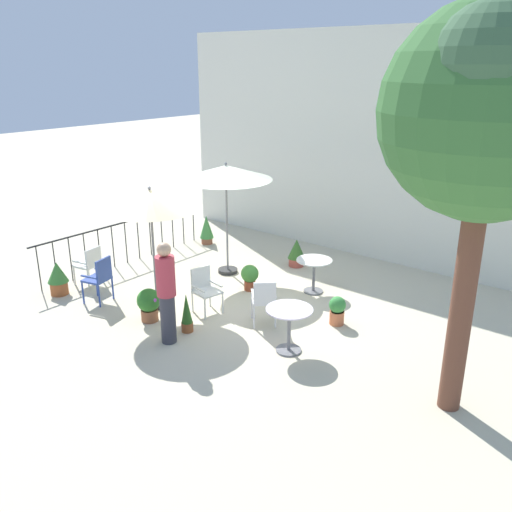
% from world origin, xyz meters
% --- Properties ---
extents(ground_plane, '(60.00, 60.00, 0.00)m').
position_xyz_m(ground_plane, '(0.00, 0.00, 0.00)').
color(ground_plane, beige).
extents(villa_facade, '(10.02, 0.30, 5.27)m').
position_xyz_m(villa_facade, '(0.00, 4.14, 2.64)').
color(villa_facade, silver).
rests_on(villa_facade, ground).
extents(terrace_railing, '(0.03, 4.81, 1.01)m').
position_xyz_m(terrace_railing, '(-3.62, 0.00, 0.68)').
color(terrace_railing, black).
rests_on(terrace_railing, ground).
extents(shade_tree, '(2.69, 2.56, 5.26)m').
position_xyz_m(shade_tree, '(4.49, -0.76, 3.97)').
color(shade_tree, brown).
rests_on(shade_tree, ground).
extents(patio_umbrella_0, '(2.01, 2.01, 2.51)m').
position_xyz_m(patio_umbrella_0, '(-1.34, 1.05, 2.26)').
color(patio_umbrella_0, '#2D2D2D').
rests_on(patio_umbrella_0, ground).
extents(patio_umbrella_1, '(1.90, 1.90, 2.39)m').
position_xyz_m(patio_umbrella_1, '(-1.20, -1.18, 2.13)').
color(patio_umbrella_1, '#2D2D2D').
rests_on(patio_umbrella_1, ground).
extents(cafe_table_0, '(0.77, 0.77, 0.77)m').
position_xyz_m(cafe_table_0, '(1.83, -0.96, 0.54)').
color(cafe_table_0, silver).
rests_on(cafe_table_0, ground).
extents(cafe_table_1, '(0.74, 0.74, 0.71)m').
position_xyz_m(cafe_table_1, '(0.78, 1.35, 0.50)').
color(cafe_table_1, silver).
rests_on(cafe_table_1, ground).
extents(patio_chair_0, '(0.54, 0.55, 0.93)m').
position_xyz_m(patio_chair_0, '(-2.20, -1.74, 0.55)').
color(patio_chair_0, '#263F90').
rests_on(patio_chair_0, ground).
extents(patio_chair_1, '(0.51, 0.52, 0.83)m').
position_xyz_m(patio_chair_1, '(-3.15, -1.32, 0.49)').
color(patio_chair_1, silver).
rests_on(patio_chair_1, ground).
extents(patio_chair_2, '(0.62, 0.63, 0.89)m').
position_xyz_m(patio_chair_2, '(0.92, -0.47, 0.52)').
color(patio_chair_2, silver).
rests_on(patio_chair_2, ground).
extents(patio_chair_3, '(0.53, 0.52, 0.86)m').
position_xyz_m(patio_chair_3, '(-0.32, -0.73, 0.49)').
color(patio_chair_3, silver).
rests_on(patio_chair_3, ground).
extents(potted_plant_0, '(0.31, 0.31, 0.54)m').
position_xyz_m(potted_plant_0, '(1.93, 0.39, 0.28)').
color(potted_plant_0, '#CF6E45').
rests_on(potted_plant_0, ground).
extents(potted_plant_1, '(0.43, 0.43, 0.63)m').
position_xyz_m(potted_plant_1, '(-0.82, -1.68, 0.35)').
color(potted_plant_1, brown).
rests_on(potted_plant_1, ground).
extents(potted_plant_2, '(0.41, 0.41, 0.65)m').
position_xyz_m(potted_plant_2, '(-0.37, 2.37, 0.34)').
color(potted_plant_2, '#A94A3C').
rests_on(potted_plant_2, ground).
extents(potted_plant_3, '(0.36, 0.36, 0.76)m').
position_xyz_m(potted_plant_3, '(-3.16, 2.24, 0.40)').
color(potted_plant_3, '#95553B').
rests_on(potted_plant_3, ground).
extents(potted_plant_4, '(0.37, 0.37, 0.55)m').
position_xyz_m(potted_plant_4, '(-0.31, 0.59, 0.32)').
color(potted_plant_4, '#9B4428').
rests_on(potted_plant_4, ground).
extents(potted_plant_5, '(0.21, 0.21, 0.72)m').
position_xyz_m(potted_plant_5, '(0.02, -1.54, 0.35)').
color(potted_plant_5, brown).
rests_on(potted_plant_5, ground).
extents(potted_plant_6, '(0.42, 0.42, 0.70)m').
position_xyz_m(potted_plant_6, '(-3.21, -2.06, 0.37)').
color(potted_plant_6, '#A2532A').
rests_on(potted_plant_6, ground).
extents(standing_person, '(0.41, 0.41, 1.78)m').
position_xyz_m(standing_person, '(0.06, -2.00, 0.93)').
color(standing_person, '#33333D').
rests_on(standing_person, ground).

